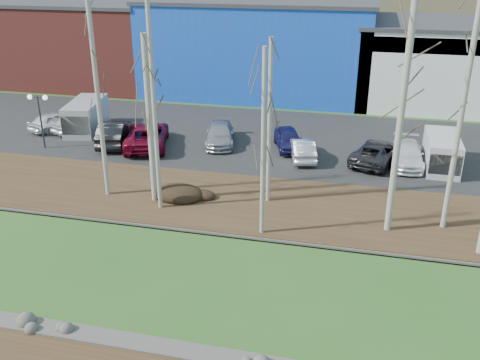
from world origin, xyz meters
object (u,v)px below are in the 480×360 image
(car_2, at_px, (147,135))
(car_6, at_px, (377,152))
(van_grey, at_px, (85,117))
(car_1, at_px, (114,132))
(street_lamp, at_px, (39,106))
(van_white, at_px, (442,153))
(car_3, at_px, (220,134))
(car_5, at_px, (302,149))
(car_4, at_px, (288,139))
(car_7, at_px, (407,154))
(car_0, at_px, (77,123))
(car_8, at_px, (54,121))

(car_2, height_order, car_6, car_2)
(van_grey, bearing_deg, car_1, -44.05)
(street_lamp, distance_m, van_white, 25.33)
(car_3, bearing_deg, van_white, -18.37)
(car_1, distance_m, van_grey, 3.88)
(car_1, relative_size, car_5, 1.24)
(car_6, relative_size, van_grey, 0.94)
(street_lamp, bearing_deg, van_white, 1.77)
(car_5, height_order, van_grey, van_grey)
(car_4, height_order, van_white, van_white)
(car_7, bearing_deg, street_lamp, -174.27)
(street_lamp, height_order, car_1, street_lamp)
(street_lamp, xyz_separation_m, car_3, (11.09, 3.51, -2.15))
(car_0, bearing_deg, car_7, -161.58)
(van_white, bearing_deg, car_3, 175.30)
(car_7, bearing_deg, car_8, 176.69)
(street_lamp, height_order, car_8, street_lamp)
(car_4, bearing_deg, car_7, -27.06)
(car_1, height_order, car_4, car_1)
(car_1, bearing_deg, car_0, -41.44)
(car_0, xyz_separation_m, car_3, (10.79, -0.24, 0.02))
(car_7, height_order, van_white, van_white)
(car_1, bearing_deg, car_4, 172.99)
(car_4, distance_m, car_6, 5.81)
(car_3, xyz_separation_m, car_8, (-12.63, 0.24, -0.02))
(car_2, height_order, van_white, van_white)
(van_white, bearing_deg, car_2, -178.52)
(car_2, distance_m, van_white, 18.65)
(car_1, distance_m, car_6, 17.25)
(car_6, xyz_separation_m, car_7, (1.79, 0.16, -0.01))
(car_5, relative_size, car_8, 1.03)
(car_3, relative_size, car_8, 1.21)
(street_lamp, distance_m, car_2, 7.08)
(car_1, relative_size, car_2, 0.86)
(car_6, bearing_deg, car_7, -157.75)
(car_6, distance_m, car_7, 1.79)
(car_4, xyz_separation_m, van_grey, (-14.82, 0.34, 0.40))
(street_lamp, distance_m, car_1, 5.00)
(street_lamp, xyz_separation_m, car_8, (-1.54, 3.75, -2.17))
(car_2, height_order, car_4, car_2)
(van_white, bearing_deg, car_1, -178.63)
(car_2, relative_size, car_3, 1.23)
(car_4, bearing_deg, car_5, -73.17)
(car_4, height_order, car_8, car_4)
(car_2, bearing_deg, car_6, 165.06)
(street_lamp, bearing_deg, car_5, 3.34)
(car_4, distance_m, car_8, 17.29)
(car_5, height_order, car_7, car_7)
(car_1, xyz_separation_m, van_grey, (-3.25, 2.09, 0.27))
(car_4, bearing_deg, car_3, 162.87)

